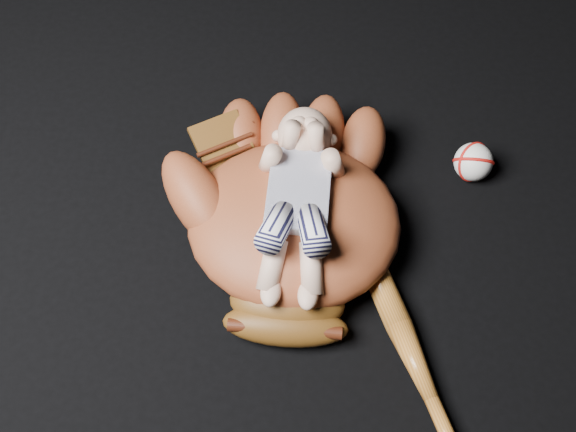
# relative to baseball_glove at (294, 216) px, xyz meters

# --- Properties ---
(baseball_glove) EXTENTS (0.47, 0.53, 0.16)m
(baseball_glove) POSITION_rel_baseball_glove_xyz_m (0.00, 0.00, 0.00)
(baseball_glove) COLOR maroon
(baseball_glove) RESTS_ON ground
(newborn_baby) EXTENTS (0.18, 0.36, 0.14)m
(newborn_baby) POSITION_rel_baseball_glove_xyz_m (0.01, -0.01, 0.05)
(newborn_baby) COLOR #D4A488
(newborn_baby) RESTS_ON baseball_glove
(baseball_bat) EXTENTS (0.20, 0.45, 0.04)m
(baseball_bat) POSITION_rel_baseball_glove_xyz_m (0.18, -0.19, -0.06)
(baseball_bat) COLOR #9D5B1E
(baseball_bat) RESTS_ON ground
(baseball) EXTENTS (0.09, 0.09, 0.07)m
(baseball) POSITION_rel_baseball_glove_xyz_m (0.32, 0.15, -0.04)
(baseball) COLOR white
(baseball) RESTS_ON ground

